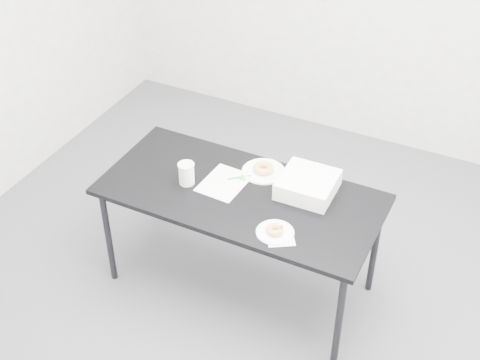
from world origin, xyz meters
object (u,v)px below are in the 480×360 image
at_px(pen, 239,177).
at_px(donut_near, 275,230).
at_px(donut_far, 264,168).
at_px(coffee_cup, 186,173).
at_px(plate_near, 275,232).
at_px(bakery_box, 308,185).
at_px(table, 240,200).
at_px(plate_far, 264,171).
at_px(scorecard, 224,183).

distance_m(pen, donut_near, 0.52).
distance_m(donut_far, coffee_cup, 0.46).
relative_size(plate_near, bakery_box, 0.66).
bearing_deg(table, pen, 118.57).
distance_m(pen, plate_near, 0.52).
relative_size(plate_far, bakery_box, 0.84).
xyz_separation_m(pen, coffee_cup, (-0.26, -0.18, 0.06)).
distance_m(plate_near, donut_near, 0.02).
distance_m(plate_near, bakery_box, 0.41).
bearing_deg(bakery_box, donut_near, -94.27).
xyz_separation_m(scorecard, plate_near, (0.44, -0.27, 0.00)).
relative_size(plate_far, donut_far, 2.13).
height_order(coffee_cup, bakery_box, coffee_cup).
distance_m(table, bakery_box, 0.40).
bearing_deg(scorecard, bakery_box, 19.74).
bearing_deg(plate_near, donut_near, 0.00).
bearing_deg(scorecard, coffee_cup, -150.52).
relative_size(plate_near, donut_far, 1.68).
bearing_deg(table, coffee_cup, -169.69).
distance_m(pen, bakery_box, 0.41).
bearing_deg(scorecard, plate_far, 54.38).
height_order(scorecard, plate_near, plate_near).
bearing_deg(donut_far, plate_far, 0.00).
xyz_separation_m(plate_far, bakery_box, (0.30, -0.06, 0.05)).
bearing_deg(donut_far, table, -98.75).
distance_m(table, donut_near, 0.40).
xyz_separation_m(table, coffee_cup, (-0.32, -0.06, 0.12)).
xyz_separation_m(pen, donut_far, (0.10, 0.12, 0.02)).
height_order(pen, bakery_box, bakery_box).
relative_size(table, plate_near, 7.90).
xyz_separation_m(plate_far, coffee_cup, (-0.36, -0.29, 0.06)).
bearing_deg(pen, coffee_cup, 174.84).
bearing_deg(table, plate_near, -35.48).
bearing_deg(coffee_cup, donut_near, -15.14).
relative_size(donut_near, bakery_box, 0.31).
distance_m(scorecard, coffee_cup, 0.23).
xyz_separation_m(scorecard, bakery_box, (0.47, 0.14, 0.05)).
height_order(donut_near, coffee_cup, coffee_cup).
xyz_separation_m(donut_far, coffee_cup, (-0.36, -0.29, 0.04)).
bearing_deg(table, scorecard, 162.83).
xyz_separation_m(coffee_cup, bakery_box, (0.66, 0.23, -0.02)).
bearing_deg(scorecard, plate_near, -27.87).
xyz_separation_m(table, plate_far, (0.04, 0.24, 0.06)).
relative_size(scorecard, donut_far, 2.47).
relative_size(plate_near, plate_far, 0.79).
bearing_deg(coffee_cup, plate_far, 39.65).
height_order(scorecard, coffee_cup, coffee_cup).
bearing_deg(plate_near, scorecard, 148.80).
relative_size(scorecard, plate_near, 1.47).
height_order(donut_near, donut_far, donut_far).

